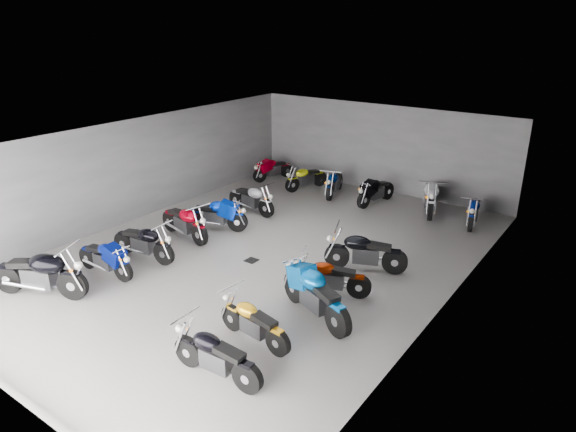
{
  "coord_description": "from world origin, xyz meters",
  "views": [
    {
      "loc": [
        8.01,
        -10.01,
        6.06
      ],
      "look_at": [
        0.37,
        0.66,
        1.0
      ],
      "focal_mm": 32.0,
      "sensor_mm": 36.0,
      "label": 1
    }
  ],
  "objects_px": {
    "motorcycle_left_f": "(252,199)",
    "motorcycle_right_e": "(365,252)",
    "motorcycle_right_d": "(330,277)",
    "motorcycle_back_a": "(273,169)",
    "motorcycle_left_c": "(144,242)",
    "motorcycle_left_e": "(216,215)",
    "motorcycle_left_a": "(40,274)",
    "motorcycle_right_b": "(253,322)",
    "motorcycle_back_e": "(430,196)",
    "motorcycle_left_d": "(185,222)",
    "motorcycle_right_a": "(215,355)",
    "motorcycle_right_c": "(314,294)",
    "motorcycle_back_b": "(306,178)",
    "motorcycle_back_c": "(334,183)",
    "motorcycle_back_d": "(376,191)",
    "drain_grate": "(252,260)",
    "motorcycle_left_b": "(105,258)",
    "motorcycle_back_f": "(474,210)"
  },
  "relations": [
    {
      "from": "motorcycle_left_b",
      "to": "motorcycle_left_d",
      "type": "height_order",
      "value": "motorcycle_left_d"
    },
    {
      "from": "motorcycle_left_a",
      "to": "motorcycle_right_c",
      "type": "distance_m",
      "value": 6.34
    },
    {
      "from": "motorcycle_right_d",
      "to": "motorcycle_right_c",
      "type": "bearing_deg",
      "value": 170.29
    },
    {
      "from": "motorcycle_back_f",
      "to": "motorcycle_right_d",
      "type": "bearing_deg",
      "value": 66.77
    },
    {
      "from": "drain_grate",
      "to": "motorcycle_left_e",
      "type": "bearing_deg",
      "value": 155.06
    },
    {
      "from": "motorcycle_right_a",
      "to": "motorcycle_right_c",
      "type": "relative_size",
      "value": 0.88
    },
    {
      "from": "motorcycle_right_c",
      "to": "motorcycle_back_b",
      "type": "distance_m",
      "value": 8.95
    },
    {
      "from": "motorcycle_right_b",
      "to": "motorcycle_back_b",
      "type": "distance_m",
      "value": 9.94
    },
    {
      "from": "motorcycle_right_a",
      "to": "motorcycle_right_d",
      "type": "relative_size",
      "value": 1.1
    },
    {
      "from": "motorcycle_back_f",
      "to": "motorcycle_right_c",
      "type": "bearing_deg",
      "value": 70.14
    },
    {
      "from": "motorcycle_right_c",
      "to": "motorcycle_left_d",
      "type": "bearing_deg",
      "value": 98.03
    },
    {
      "from": "motorcycle_right_c",
      "to": "motorcycle_back_e",
      "type": "xyz_separation_m",
      "value": [
        -0.39,
        7.7,
        0.0
      ]
    },
    {
      "from": "motorcycle_back_b",
      "to": "motorcycle_back_f",
      "type": "xyz_separation_m",
      "value": [
        6.26,
        0.09,
        0.01
      ]
    },
    {
      "from": "motorcycle_left_f",
      "to": "motorcycle_back_e",
      "type": "relative_size",
      "value": 0.9
    },
    {
      "from": "motorcycle_left_a",
      "to": "motorcycle_right_b",
      "type": "relative_size",
      "value": 1.21
    },
    {
      "from": "motorcycle_back_d",
      "to": "motorcycle_back_b",
      "type": "bearing_deg",
      "value": 10.45
    },
    {
      "from": "motorcycle_left_b",
      "to": "motorcycle_left_f",
      "type": "xyz_separation_m",
      "value": [
        0.13,
        5.6,
        0.02
      ]
    },
    {
      "from": "drain_grate",
      "to": "motorcycle_right_b",
      "type": "bearing_deg",
      "value": -49.9
    },
    {
      "from": "motorcycle_right_c",
      "to": "motorcycle_back_b",
      "type": "bearing_deg",
      "value": 57.46
    },
    {
      "from": "motorcycle_left_c",
      "to": "motorcycle_left_e",
      "type": "distance_m",
      "value": 2.64
    },
    {
      "from": "motorcycle_left_e",
      "to": "motorcycle_back_a",
      "type": "bearing_deg",
      "value": 174.45
    },
    {
      "from": "motorcycle_right_a",
      "to": "motorcycle_back_b",
      "type": "bearing_deg",
      "value": 22.54
    },
    {
      "from": "motorcycle_left_a",
      "to": "motorcycle_right_b",
      "type": "height_order",
      "value": "motorcycle_left_a"
    },
    {
      "from": "motorcycle_left_c",
      "to": "motorcycle_back_e",
      "type": "distance_m",
      "value": 9.31
    },
    {
      "from": "motorcycle_left_c",
      "to": "motorcycle_right_d",
      "type": "bearing_deg",
      "value": 97.96
    },
    {
      "from": "motorcycle_left_d",
      "to": "motorcycle_left_e",
      "type": "bearing_deg",
      "value": 173.14
    },
    {
      "from": "drain_grate",
      "to": "motorcycle_left_a",
      "type": "distance_m",
      "value": 5.12
    },
    {
      "from": "motorcycle_left_c",
      "to": "motorcycle_back_b",
      "type": "distance_m",
      "value": 7.57
    },
    {
      "from": "motorcycle_back_b",
      "to": "motorcycle_back_e",
      "type": "bearing_deg",
      "value": -157.03
    },
    {
      "from": "motorcycle_left_d",
      "to": "motorcycle_back_c",
      "type": "relative_size",
      "value": 1.11
    },
    {
      "from": "motorcycle_right_a",
      "to": "motorcycle_left_d",
      "type": "bearing_deg",
      "value": 48.0
    },
    {
      "from": "motorcycle_right_d",
      "to": "motorcycle_back_b",
      "type": "distance_m",
      "value": 7.97
    },
    {
      "from": "motorcycle_right_d",
      "to": "motorcycle_back_b",
      "type": "relative_size",
      "value": 0.97
    },
    {
      "from": "motorcycle_left_f",
      "to": "motorcycle_right_e",
      "type": "xyz_separation_m",
      "value": [
        5.03,
        -1.6,
        0.03
      ]
    },
    {
      "from": "motorcycle_left_b",
      "to": "motorcycle_left_f",
      "type": "bearing_deg",
      "value": 176.19
    },
    {
      "from": "motorcycle_left_b",
      "to": "motorcycle_left_c",
      "type": "xyz_separation_m",
      "value": [
        0.07,
        1.16,
        0.03
      ]
    },
    {
      "from": "motorcycle_left_e",
      "to": "motorcycle_back_a",
      "type": "xyz_separation_m",
      "value": [
        -1.76,
        5.19,
        -0.04
      ]
    },
    {
      "from": "motorcycle_back_c",
      "to": "motorcycle_back_d",
      "type": "xyz_separation_m",
      "value": [
        1.67,
        -0.02,
        0.0
      ]
    },
    {
      "from": "motorcycle_right_d",
      "to": "motorcycle_back_a",
      "type": "xyz_separation_m",
      "value": [
        -6.64,
        6.55,
        -0.0
      ]
    },
    {
      "from": "motorcycle_left_f",
      "to": "motorcycle_right_d",
      "type": "xyz_separation_m",
      "value": [
        4.97,
        -3.17,
        -0.03
      ]
    },
    {
      "from": "motorcycle_left_c",
      "to": "motorcycle_back_c",
      "type": "height_order",
      "value": "motorcycle_left_c"
    },
    {
      "from": "motorcycle_back_d",
      "to": "motorcycle_back_a",
      "type": "bearing_deg",
      "value": 7.13
    },
    {
      "from": "motorcycle_left_f",
      "to": "motorcycle_right_b",
      "type": "height_order",
      "value": "motorcycle_left_f"
    },
    {
      "from": "motorcycle_right_c",
      "to": "motorcycle_back_c",
      "type": "height_order",
      "value": "motorcycle_right_c"
    },
    {
      "from": "motorcycle_left_a",
      "to": "motorcycle_back_a",
      "type": "relative_size",
      "value": 1.25
    },
    {
      "from": "motorcycle_back_c",
      "to": "motorcycle_left_d",
      "type": "bearing_deg",
      "value": 59.56
    },
    {
      "from": "motorcycle_right_a",
      "to": "motorcycle_left_f",
      "type": "bearing_deg",
      "value": 32.13
    },
    {
      "from": "motorcycle_left_e",
      "to": "motorcycle_right_c",
      "type": "xyz_separation_m",
      "value": [
        5.11,
        -2.4,
        0.07
      ]
    },
    {
      "from": "motorcycle_left_c",
      "to": "motorcycle_left_d",
      "type": "bearing_deg",
      "value": 179.03
    },
    {
      "from": "motorcycle_left_a",
      "to": "motorcycle_left_f",
      "type": "bearing_deg",
      "value": 152.1
    }
  ]
}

